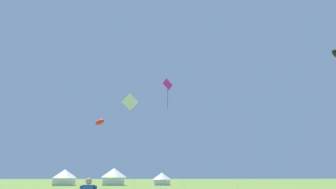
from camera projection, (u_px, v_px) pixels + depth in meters
kite_red_parafoil at (100, 122)px, 53.84m from camera, size 2.61×3.68×10.47m
kite_magenta_diamond at (168, 87)px, 44.90m from camera, size 2.50×2.79×14.19m
kite_white_diamond at (130, 103)px, 48.81m from camera, size 2.34×1.10×13.03m
festival_tent_right at (65, 177)px, 65.43m from camera, size 4.56×4.56×2.96m
festival_tent_center at (114, 176)px, 66.35m from camera, size 4.94×4.94×3.21m
festival_tent_left at (162, 178)px, 67.15m from camera, size 3.64×3.64×2.36m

